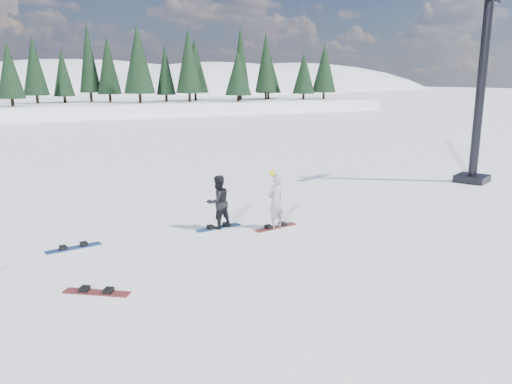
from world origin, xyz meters
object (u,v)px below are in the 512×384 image
Objects in this scene: lift_tower at (479,104)px; snowboarder_man at (218,202)px; snowboard_loose_b at (97,292)px; snowboarder_woman at (276,201)px; snowboard_loose_c at (74,248)px.

snowboarder_man is (-13.07, -1.61, -2.64)m from lift_tower.
lift_tower is 18.34m from snowboard_loose_b.
lift_tower is 5.71× the size of snowboard_loose_b.
snowboarder_woman is (-11.44, -2.37, -2.61)m from lift_tower.
snowboarder_woman reaches higher than snowboard_loose_c.
snowboard_loose_b is at bearing -96.87° from snowboard_loose_c.
lift_tower reaches higher than snowboarder_man.
snowboarder_woman is 1.80m from snowboarder_man.
snowboard_loose_b is (-5.87, -2.60, -0.86)m from snowboarder_woman.
snowboarder_woman is 6.48m from snowboard_loose_b.
lift_tower is at bearing 50.84° from snowboard_loose_b.
snowboard_loose_c is at bearing 161.95° from lift_tower.
snowboarder_woman is at bearing -15.66° from snowboard_loose_c.
snowboard_loose_c is (-17.41, -1.64, -3.47)m from lift_tower.
lift_tower is 17.83m from snowboard_loose_c.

